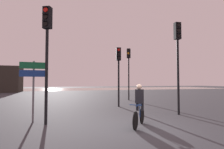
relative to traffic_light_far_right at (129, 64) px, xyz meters
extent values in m
plane|color=#333338|center=(-3.43, -9.31, -3.36)|extent=(120.00, 120.00, 0.00)
cube|color=#9E937F|center=(-3.43, 27.94, -3.36)|extent=(80.00, 16.00, 0.01)
cylinder|color=black|center=(0.00, 0.00, -1.38)|extent=(0.12, 0.12, 3.98)
cube|color=black|center=(0.00, 0.00, 1.06)|extent=(0.40, 0.38, 0.90)
cylinder|color=black|center=(-0.07, -0.11, 1.35)|extent=(0.17, 0.13, 0.19)
cube|color=black|center=(-0.08, -0.12, 1.46)|extent=(0.22, 0.21, 0.02)
cylinder|color=orange|center=(-0.07, -0.11, 1.06)|extent=(0.17, 0.13, 0.19)
cube|color=black|center=(-0.08, -0.12, 1.17)|extent=(0.22, 0.21, 0.02)
cylinder|color=black|center=(-0.07, -0.11, 0.77)|extent=(0.17, 0.13, 0.19)
cube|color=black|center=(-0.08, -0.12, 0.88)|extent=(0.22, 0.21, 0.02)
cylinder|color=black|center=(-2.29, -3.78, -1.75)|extent=(0.12, 0.12, 3.22)
cube|color=black|center=(-2.29, -3.78, 0.31)|extent=(0.37, 0.31, 0.90)
cylinder|color=red|center=(-2.32, -3.91, 0.60)|extent=(0.19, 0.07, 0.19)
cube|color=black|center=(-2.33, -3.93, 0.71)|extent=(0.21, 0.16, 0.02)
cylinder|color=black|center=(-2.32, -3.91, 0.31)|extent=(0.19, 0.07, 0.19)
cube|color=black|center=(-2.33, -3.93, 0.42)|extent=(0.21, 0.16, 0.02)
cylinder|color=black|center=(-2.32, -3.91, 0.02)|extent=(0.19, 0.07, 0.19)
cube|color=black|center=(-2.33, -3.93, 0.13)|extent=(0.21, 0.16, 0.02)
cylinder|color=black|center=(-0.23, -7.49, -1.37)|extent=(0.12, 0.12, 3.98)
cube|color=black|center=(-0.23, -7.49, 1.07)|extent=(0.34, 0.27, 0.90)
cylinder|color=black|center=(-0.24, -7.63, 1.36)|extent=(0.19, 0.05, 0.19)
cube|color=black|center=(-0.24, -7.65, 1.47)|extent=(0.20, 0.14, 0.02)
cylinder|color=black|center=(-0.24, -7.63, 1.07)|extent=(0.19, 0.05, 0.19)
cube|color=black|center=(-0.24, -7.65, 1.18)|extent=(0.20, 0.14, 0.02)
cylinder|color=black|center=(-0.24, -7.63, 0.78)|extent=(0.19, 0.05, 0.19)
cube|color=black|center=(-0.24, -7.65, 0.89)|extent=(0.20, 0.14, 0.02)
cylinder|color=black|center=(-6.75, -7.77, -1.41)|extent=(0.12, 0.12, 3.90)
cube|color=black|center=(-6.75, -7.77, 0.99)|extent=(0.40, 0.37, 0.90)
cylinder|color=red|center=(-6.82, -7.88, 1.28)|extent=(0.18, 0.12, 0.19)
cube|color=black|center=(-6.83, -7.90, 1.39)|extent=(0.22, 0.20, 0.02)
cylinder|color=black|center=(-6.82, -7.88, 0.99)|extent=(0.18, 0.12, 0.19)
cube|color=black|center=(-6.83, -7.90, 1.10)|extent=(0.22, 0.20, 0.02)
cylinder|color=black|center=(-6.82, -7.88, 0.70)|extent=(0.18, 0.12, 0.19)
cube|color=black|center=(-6.83, -7.90, 0.81)|extent=(0.22, 0.20, 0.02)
cylinder|color=slate|center=(-7.30, -7.21, -2.06)|extent=(0.08, 0.08, 2.60)
cube|color=#116038|center=(-7.30, -7.27, -0.95)|extent=(1.10, 0.10, 0.28)
cube|color=navy|center=(-7.30, -7.27, -1.29)|extent=(1.10, 0.10, 0.28)
cylinder|color=black|center=(-3.63, -9.57, -3.03)|extent=(0.45, 0.54, 0.66)
cylinder|color=black|center=(-2.97, -8.76, -3.03)|extent=(0.45, 0.54, 0.66)
cylinder|color=navy|center=(-3.30, -9.16, -2.53)|extent=(0.56, 0.68, 0.04)
cylinder|color=navy|center=(-3.21, -9.05, -2.76)|extent=(0.04, 0.04, 0.55)
cylinder|color=navy|center=(-3.60, -9.53, -2.48)|extent=(0.38, 0.31, 0.03)
cylinder|color=black|center=(-3.28, -8.99, -2.48)|extent=(0.11, 0.11, 0.60)
cylinder|color=black|center=(-3.13, -9.11, -2.48)|extent=(0.11, 0.11, 0.60)
cube|color=black|center=(-3.24, -9.09, -2.21)|extent=(0.36, 0.34, 0.54)
sphere|color=beige|center=(-3.26, -9.11, -1.84)|extent=(0.20, 0.20, 0.20)
camera|label=1|loc=(-6.21, -15.33, -1.66)|focal=28.00mm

